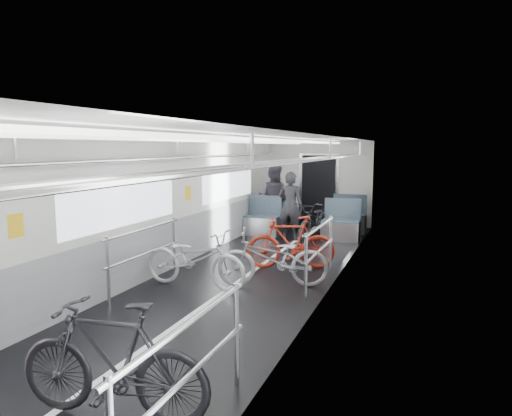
{
  "coord_description": "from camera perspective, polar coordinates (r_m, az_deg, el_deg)",
  "views": [
    {
      "loc": [
        2.86,
        -5.81,
        2.24
      ],
      "look_at": [
        0.0,
        1.85,
        1.14
      ],
      "focal_mm": 32.0,
      "sensor_mm": 36.0,
      "label": 1
    }
  ],
  "objects": [
    {
      "name": "car_shell",
      "position": [
        8.19,
        -0.17,
        -0.14
      ],
      "size": [
        3.02,
        14.01,
        2.41
      ],
      "color": "black",
      "rests_on": "ground"
    },
    {
      "name": "bike_left_far",
      "position": [
        7.37,
        -7.67,
        -6.29
      ],
      "size": [
        1.81,
        0.69,
        0.94
      ],
      "primitive_type": "imported",
      "rotation": [
        0.0,
        0.0,
        1.53
      ],
      "color": "#B5B6BA",
      "rests_on": "floor"
    },
    {
      "name": "bike_right_near",
      "position": [
        4.1,
        -17.5,
        -17.68
      ],
      "size": [
        1.74,
        0.71,
        1.02
      ],
      "primitive_type": "imported",
      "rotation": [
        0.0,
        0.0,
        -1.43
      ],
      "color": "black",
      "rests_on": "floor"
    },
    {
      "name": "bike_right_mid",
      "position": [
        7.34,
        2.16,
        -6.31
      ],
      "size": [
        1.88,
        1.18,
        0.93
      ],
      "primitive_type": "imported",
      "rotation": [
        0.0,
        0.0,
        -1.23
      ],
      "color": "#9E9DA1",
      "rests_on": "floor"
    },
    {
      "name": "bike_right_far",
      "position": [
        8.44,
        4.37,
        -4.32
      ],
      "size": [
        1.7,
        0.98,
        0.98
      ],
      "primitive_type": "imported",
      "rotation": [
        0.0,
        0.0,
        -1.23
      ],
      "color": "#A82614",
      "rests_on": "floor"
    },
    {
      "name": "bike_aisle",
      "position": [
        10.78,
        7.38,
        -1.7
      ],
      "size": [
        0.84,
        1.95,
        1.0
      ],
      "primitive_type": "imported",
      "rotation": [
        0.0,
        0.0,
        -0.09
      ],
      "color": "black",
      "rests_on": "floor"
    },
    {
      "name": "person_standing",
      "position": [
        10.98,
        4.32,
        0.25
      ],
      "size": [
        0.62,
        0.42,
        1.66
      ],
      "primitive_type": "imported",
      "rotation": [
        0.0,
        0.0,
        3.11
      ],
      "color": "black",
      "rests_on": "floor"
    },
    {
      "name": "person_seated",
      "position": [
        12.01,
        2.2,
        1.2
      ],
      "size": [
        0.93,
        0.76,
        1.78
      ],
      "primitive_type": "imported",
      "rotation": [
        0.0,
        0.0,
        3.04
      ],
      "color": "#332F38",
      "rests_on": "floor"
    }
  ]
}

